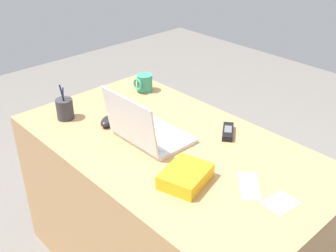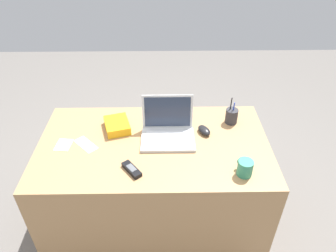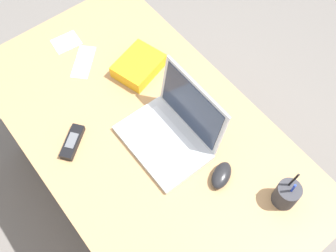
{
  "view_description": "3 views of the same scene",
  "coord_description": "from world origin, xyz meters",
  "px_view_note": "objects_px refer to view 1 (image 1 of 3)",
  "views": [
    {
      "loc": [
        -1.05,
        0.99,
        1.61
      ],
      "look_at": [
        0.05,
        -0.03,
        0.78
      ],
      "focal_mm": 44.31,
      "sensor_mm": 36.0,
      "label": 1
    },
    {
      "loc": [
        0.06,
        -1.43,
        1.91
      ],
      "look_at": [
        0.08,
        0.06,
        0.8
      ],
      "focal_mm": 33.98,
      "sensor_mm": 36.0,
      "label": 2
    },
    {
      "loc": [
        0.6,
        -0.36,
        1.98
      ],
      "look_at": [
        0.08,
        0.04,
        0.81
      ],
      "focal_mm": 43.23,
      "sensor_mm": 36.0,
      "label": 3
    }
  ],
  "objects_px": {
    "pen_holder": "(65,109)",
    "computer_mouse": "(109,121)",
    "laptop": "(146,131)",
    "cordless_phone": "(228,132)",
    "snack_bag": "(186,176)",
    "coffee_mug_white": "(144,83)"
  },
  "relations": [
    {
      "from": "laptop",
      "to": "snack_bag",
      "type": "distance_m",
      "value": 0.32
    },
    {
      "from": "coffee_mug_white",
      "to": "snack_bag",
      "type": "bearing_deg",
      "value": 150.42
    },
    {
      "from": "laptop",
      "to": "coffee_mug_white",
      "type": "bearing_deg",
      "value": -38.91
    },
    {
      "from": "computer_mouse",
      "to": "pen_holder",
      "type": "xyz_separation_m",
      "value": [
        0.18,
        0.11,
        0.03
      ]
    },
    {
      "from": "computer_mouse",
      "to": "cordless_phone",
      "type": "distance_m",
      "value": 0.52
    },
    {
      "from": "laptop",
      "to": "coffee_mug_white",
      "type": "relative_size",
      "value": 3.39
    },
    {
      "from": "coffee_mug_white",
      "to": "cordless_phone",
      "type": "xyz_separation_m",
      "value": [
        -0.58,
        0.03,
        -0.03
      ]
    },
    {
      "from": "laptop",
      "to": "computer_mouse",
      "type": "bearing_deg",
      "value": 8.44
    },
    {
      "from": "snack_bag",
      "to": "laptop",
      "type": "bearing_deg",
      "value": -14.85
    },
    {
      "from": "computer_mouse",
      "to": "pen_holder",
      "type": "height_order",
      "value": "pen_holder"
    },
    {
      "from": "pen_holder",
      "to": "computer_mouse",
      "type": "bearing_deg",
      "value": -149.25
    },
    {
      "from": "computer_mouse",
      "to": "snack_bag",
      "type": "height_order",
      "value": "snack_bag"
    },
    {
      "from": "pen_holder",
      "to": "snack_bag",
      "type": "xyz_separation_m",
      "value": [
        -0.71,
        -0.06,
        -0.02
      ]
    },
    {
      "from": "laptop",
      "to": "coffee_mug_white",
      "type": "xyz_separation_m",
      "value": [
        0.39,
        -0.31,
        -0.0
      ]
    },
    {
      "from": "coffee_mug_white",
      "to": "computer_mouse",
      "type": "bearing_deg",
      "value": 116.05
    },
    {
      "from": "cordless_phone",
      "to": "snack_bag",
      "type": "bearing_deg",
      "value": 107.44
    },
    {
      "from": "computer_mouse",
      "to": "pen_holder",
      "type": "distance_m",
      "value": 0.21
    },
    {
      "from": "computer_mouse",
      "to": "coffee_mug_white",
      "type": "height_order",
      "value": "coffee_mug_white"
    },
    {
      "from": "laptop",
      "to": "snack_bag",
      "type": "bearing_deg",
      "value": 165.15
    },
    {
      "from": "laptop",
      "to": "snack_bag",
      "type": "xyz_separation_m",
      "value": [
        -0.31,
        0.08,
        -0.02
      ]
    },
    {
      "from": "laptop",
      "to": "computer_mouse",
      "type": "height_order",
      "value": "laptop"
    },
    {
      "from": "laptop",
      "to": "cordless_phone",
      "type": "height_order",
      "value": "laptop"
    }
  ]
}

